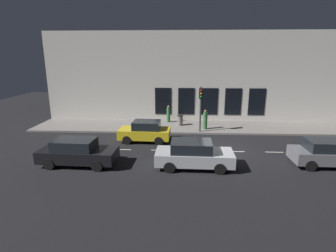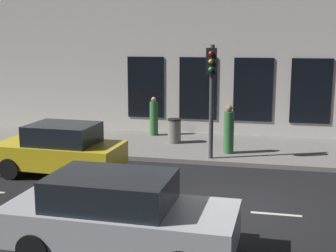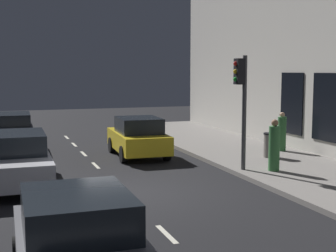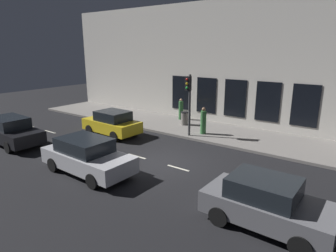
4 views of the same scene
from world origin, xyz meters
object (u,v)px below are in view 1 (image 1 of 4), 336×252
(traffic_light, at_px, (201,102))
(parked_car_0, at_px, (77,152))
(parked_car_1, at_px, (325,153))
(parked_car_3, at_px, (193,154))
(pedestrian_1, at_px, (168,114))
(parked_car_2, at_px, (145,131))
(pedestrian_0, at_px, (205,120))
(trash_bin, at_px, (180,120))

(traffic_light, height_order, parked_car_0, traffic_light)
(parked_car_0, bearing_deg, parked_car_1, 94.36)
(parked_car_3, xyz_separation_m, pedestrian_1, (10.45, 1.96, 0.09))
(traffic_light, height_order, parked_car_2, traffic_light)
(parked_car_1, distance_m, parked_car_2, 11.96)
(traffic_light, xyz_separation_m, pedestrian_1, (3.39, 2.81, -1.83))
(pedestrian_0, xyz_separation_m, trash_bin, (1.20, 2.19, -0.32))
(traffic_light, bearing_deg, trash_bin, 37.85)
(pedestrian_0, height_order, trash_bin, pedestrian_0)
(trash_bin, bearing_deg, parked_car_2, 149.57)
(traffic_light, relative_size, parked_car_3, 0.84)
(parked_car_1, relative_size, parked_car_2, 1.00)
(pedestrian_0, bearing_deg, trash_bin, 94.43)
(traffic_light, xyz_separation_m, trash_bin, (2.16, 1.68, -2.09))
(parked_car_0, xyz_separation_m, parked_car_2, (4.73, -3.40, -0.00))
(trash_bin, bearing_deg, pedestrian_1, 42.45)
(traffic_light, xyz_separation_m, parked_car_0, (-7.03, 7.71, -1.92))
(parked_car_1, relative_size, pedestrian_1, 2.45)
(traffic_light, bearing_deg, parked_car_1, -132.96)
(parked_car_2, distance_m, pedestrian_1, 5.89)
(parked_car_3, distance_m, trash_bin, 9.26)
(parked_car_0, distance_m, trash_bin, 10.99)
(pedestrian_0, bearing_deg, pedestrian_1, 86.89)
(traffic_light, bearing_deg, parked_car_2, 118.11)
(parked_car_3, distance_m, pedestrian_1, 10.63)
(parked_car_2, bearing_deg, pedestrian_0, -53.50)
(traffic_light, height_order, pedestrian_0, traffic_light)
(traffic_light, relative_size, trash_bin, 4.04)
(pedestrian_1, bearing_deg, parked_car_2, 111.77)
(parked_car_1, bearing_deg, parked_car_0, -86.97)
(traffic_light, height_order, parked_car_1, traffic_light)
(parked_car_1, xyz_separation_m, pedestrian_0, (7.41, 6.41, 0.15))
(parked_car_2, xyz_separation_m, trash_bin, (4.46, -2.62, -0.17))
(parked_car_0, relative_size, pedestrian_0, 2.70)
(pedestrian_0, bearing_deg, parked_car_2, 157.23)
(parked_car_0, xyz_separation_m, pedestrian_1, (10.42, -4.90, 0.09))
(parked_car_0, distance_m, pedestrian_0, 11.47)
(parked_car_2, bearing_deg, traffic_light, -59.52)
(parked_car_1, bearing_deg, pedestrian_1, -134.61)
(parked_car_3, relative_size, pedestrian_0, 2.65)
(parked_car_0, height_order, parked_car_1, same)
(parked_car_0, height_order, parked_car_2, same)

